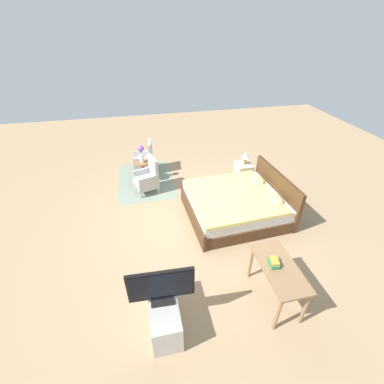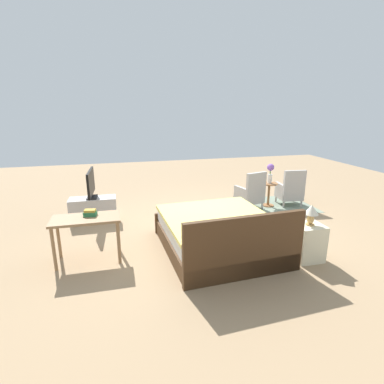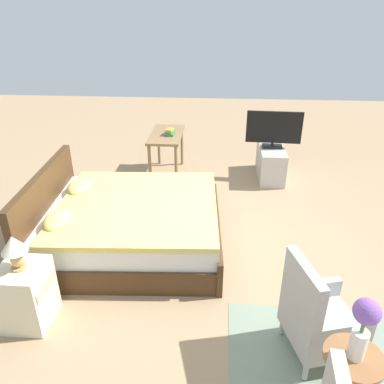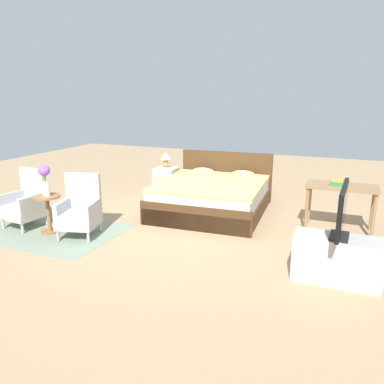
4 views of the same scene
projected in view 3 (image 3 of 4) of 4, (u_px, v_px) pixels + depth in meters
name	position (u px, v px, depth m)	size (l,w,h in m)	color
ground_plane	(210.00, 248.00, 4.53)	(16.00, 16.00, 0.00)	#A38460
bed	(129.00, 224.00, 4.46)	(1.95, 2.16, 0.96)	#472D19
armchair_by_window_right	(317.00, 318.00, 3.01)	(0.66, 0.66, 0.92)	#ADA8A3
side_table	(348.00, 379.00, 2.55)	(0.40, 0.40, 0.59)	#936038
flower_vase	(364.00, 324.00, 2.32)	(0.17, 0.17, 0.48)	silver
nightstand	(26.00, 295.00, 3.38)	(0.44, 0.41, 0.60)	beige
table_lamp	(14.00, 248.00, 3.15)	(0.22, 0.22, 0.33)	tan
tv_stand	(271.00, 162.00, 6.29)	(0.96, 0.40, 0.53)	#B7B2AD
tv_flatscreen	(274.00, 129.00, 6.03)	(0.21, 0.89, 0.59)	black
vanity_desk	(166.00, 140.00, 6.21)	(1.04, 0.52, 0.73)	#8E6B47
book_stack	(170.00, 132.00, 6.08)	(0.22, 0.16, 0.10)	#337A47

